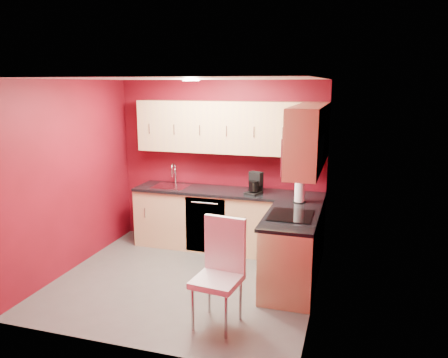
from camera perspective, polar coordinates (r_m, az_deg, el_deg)
The scene contains 21 objects.
floor at distance 5.71m, azimuth -5.02°, elevation -13.04°, with size 3.20×3.20×0.00m, color #4E4C49.
ceiling at distance 5.16m, azimuth -5.56°, elevation 12.91°, with size 3.20×3.20×0.00m, color white.
wall_back at distance 6.68m, azimuth -0.46°, elevation 2.06°, with size 3.20×3.20×0.00m, color maroon.
wall_front at distance 4.00m, azimuth -13.37°, elevation -5.39°, with size 3.20×3.20×0.00m, color maroon.
wall_left at distance 6.07m, azimuth -19.42°, elevation 0.29°, with size 3.00×3.00×0.00m, color maroon.
wall_right at distance 4.94m, azimuth 12.22°, elevation -1.94°, with size 3.00×3.00×0.00m, color maroon.
base_cabinets_back at distance 6.55m, azimuth 0.45°, elevation -5.52°, with size 2.80×0.60×0.87m, color #D5B379.
base_cabinets_right at distance 5.46m, azimuth 8.87°, elevation -9.42°, with size 0.60×1.30×0.87m, color #D5B379.
countertop_back at distance 6.41m, azimuth 0.42°, elevation -1.69°, with size 2.80×0.63×0.04m, color black.
countertop_right at distance 5.29m, azimuth 8.85°, elevation -4.89°, with size 0.63×1.27×0.04m, color black.
upper_cabinets_back at distance 6.38m, azimuth 0.79°, elevation 6.78°, with size 2.80×0.35×0.75m, color tan.
upper_cabinets_right at distance 5.28m, azimuth 11.04°, elevation 6.06°, with size 0.35×1.55×0.75m.
microwave at distance 5.07m, azimuth 10.30°, elevation 3.25°, with size 0.42×0.76×0.42m.
cooktop at distance 5.25m, azimuth 8.75°, elevation -4.73°, with size 0.50×0.55×0.01m, color black.
sink at distance 6.71m, azimuth -6.93°, elevation -0.65°, with size 0.52×0.42×0.35m.
dishwasher_front at distance 6.36m, azimuth -2.47°, elevation -6.09°, with size 0.60×0.02×0.82m, color black.
downlight at distance 5.44m, azimuth -4.33°, elevation 12.74°, with size 0.20×0.20×0.01m, color white.
coffee_maker at distance 6.18m, azimuth 3.88°, elevation -0.57°, with size 0.19×0.25×0.31m, color black, non-canonical shape.
napkin_holder at distance 6.42m, azimuth 4.04°, elevation -0.89°, with size 0.12×0.12×0.13m, color black, non-canonical shape.
paper_towel at distance 5.83m, azimuth 9.84°, elevation -1.55°, with size 0.17×0.17×0.30m, color white, non-canonical shape.
dining_chair at distance 4.51m, azimuth -0.92°, elevation -12.41°, with size 0.45×0.47×1.11m, color white, non-canonical shape.
Camera 1 is at (1.95, -4.78, 2.45)m, focal length 35.00 mm.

